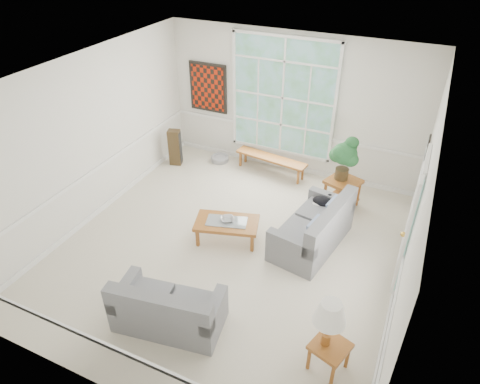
% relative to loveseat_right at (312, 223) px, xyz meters
% --- Properties ---
extents(floor, '(5.50, 6.00, 0.01)m').
position_rel_loveseat_right_xyz_m(floor, '(-1.24, -0.67, -0.45)').
color(floor, beige).
rests_on(floor, ground).
extents(ceiling, '(5.50, 6.00, 0.02)m').
position_rel_loveseat_right_xyz_m(ceiling, '(-1.24, -0.67, 2.55)').
color(ceiling, white).
rests_on(ceiling, ground).
extents(wall_back, '(5.50, 0.02, 3.00)m').
position_rel_loveseat_right_xyz_m(wall_back, '(-1.24, 2.33, 1.05)').
color(wall_back, silver).
rests_on(wall_back, ground).
extents(wall_front, '(5.50, 0.02, 3.00)m').
position_rel_loveseat_right_xyz_m(wall_front, '(-1.24, -3.67, 1.05)').
color(wall_front, silver).
rests_on(wall_front, ground).
extents(wall_left, '(0.02, 6.00, 3.00)m').
position_rel_loveseat_right_xyz_m(wall_left, '(-3.99, -0.67, 1.05)').
color(wall_left, silver).
rests_on(wall_left, ground).
extents(wall_right, '(0.02, 6.00, 3.00)m').
position_rel_loveseat_right_xyz_m(wall_right, '(1.51, -0.67, 1.05)').
color(wall_right, silver).
rests_on(wall_right, ground).
extents(window_back, '(2.30, 0.08, 2.40)m').
position_rel_loveseat_right_xyz_m(window_back, '(-1.44, 2.29, 1.20)').
color(window_back, white).
rests_on(window_back, wall_back).
extents(entry_door, '(0.08, 0.90, 2.10)m').
position_rel_loveseat_right_xyz_m(entry_door, '(1.47, -0.07, 0.60)').
color(entry_door, white).
rests_on(entry_door, floor).
extents(door_sidelight, '(0.08, 0.26, 1.90)m').
position_rel_loveseat_right_xyz_m(door_sidelight, '(1.47, -0.70, 0.70)').
color(door_sidelight, white).
rests_on(door_sidelight, wall_right).
extents(wall_art, '(0.90, 0.06, 1.10)m').
position_rel_loveseat_right_xyz_m(wall_art, '(-3.19, 2.28, 1.15)').
color(wall_art, '#611608').
rests_on(wall_art, wall_back).
extents(wall_frame_near, '(0.04, 0.26, 0.32)m').
position_rel_loveseat_right_xyz_m(wall_frame_near, '(1.47, 1.08, 1.10)').
color(wall_frame_near, black).
rests_on(wall_frame_near, wall_right).
extents(wall_frame_far, '(0.04, 0.26, 0.32)m').
position_rel_loveseat_right_xyz_m(wall_frame_far, '(1.47, 1.48, 1.10)').
color(wall_frame_far, black).
rests_on(wall_frame_far, wall_right).
extents(loveseat_right, '(1.13, 1.77, 0.89)m').
position_rel_loveseat_right_xyz_m(loveseat_right, '(0.00, 0.00, 0.00)').
color(loveseat_right, slate).
rests_on(loveseat_right, floor).
extents(loveseat_front, '(1.58, 0.99, 0.80)m').
position_rel_loveseat_right_xyz_m(loveseat_front, '(-1.29, -2.48, -0.05)').
color(loveseat_front, slate).
rests_on(loveseat_front, floor).
extents(coffee_table, '(1.21, 0.88, 0.41)m').
position_rel_loveseat_right_xyz_m(coffee_table, '(-1.37, -0.52, -0.24)').
color(coffee_table, brown).
rests_on(coffee_table, floor).
extents(pewter_bowl, '(0.38, 0.38, 0.07)m').
position_rel_loveseat_right_xyz_m(pewter_bowl, '(-1.37, -0.48, -0.01)').
color(pewter_bowl, '#9E9DA2').
rests_on(pewter_bowl, coffee_table).
extents(window_bench, '(1.66, 0.53, 0.38)m').
position_rel_loveseat_right_xyz_m(window_bench, '(-1.52, 1.98, -0.26)').
color(window_bench, brown).
rests_on(window_bench, floor).
extents(end_table, '(0.74, 0.74, 0.58)m').
position_rel_loveseat_right_xyz_m(end_table, '(0.19, 1.38, -0.16)').
color(end_table, brown).
rests_on(end_table, floor).
extents(houseplant, '(0.68, 0.68, 0.87)m').
position_rel_loveseat_right_xyz_m(houseplant, '(0.12, 1.42, 0.57)').
color(houseplant, '#1F5328').
rests_on(houseplant, end_table).
extents(side_table, '(0.54, 0.54, 0.44)m').
position_rel_loveseat_right_xyz_m(side_table, '(0.91, -2.25, -0.23)').
color(side_table, brown).
rests_on(side_table, floor).
extents(table_lamp, '(0.41, 0.41, 0.71)m').
position_rel_loveseat_right_xyz_m(table_lamp, '(0.84, -2.25, 0.35)').
color(table_lamp, silver).
rests_on(table_lamp, side_table).
extents(pet_bed, '(0.49, 0.49, 0.13)m').
position_rel_loveseat_right_xyz_m(pet_bed, '(-2.78, 1.98, -0.38)').
color(pet_bed, gray).
rests_on(pet_bed, floor).
extents(floor_speaker, '(0.31, 0.27, 0.83)m').
position_rel_loveseat_right_xyz_m(floor_speaker, '(-3.64, 1.45, -0.03)').
color(floor_speaker, '#3D2E18').
rests_on(floor_speaker, floor).
extents(cat, '(0.45, 0.42, 0.17)m').
position_rel_loveseat_right_xyz_m(cat, '(0.01, 0.59, 0.10)').
color(cat, black).
rests_on(cat, loveseat_right).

